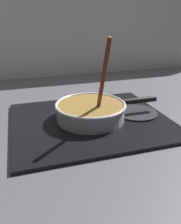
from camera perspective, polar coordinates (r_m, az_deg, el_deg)
ground at (r=0.80m, az=-3.31°, el=-6.68°), size 2.40×1.60×0.04m
backsplash_wall at (r=1.48m, az=-11.55°, el=18.72°), size 2.40×0.02×0.55m
hob_plate at (r=0.87m, az=-0.00°, el=-2.09°), size 0.56×0.48×0.01m
burner_ring at (r=0.86m, az=0.00°, el=-1.49°), size 0.18×0.18×0.01m
spare_burner at (r=0.93m, az=10.98°, el=-0.11°), size 0.16×0.16×0.01m
cooking_pan at (r=0.85m, az=0.14°, el=0.37°), size 0.39×0.26×0.30m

